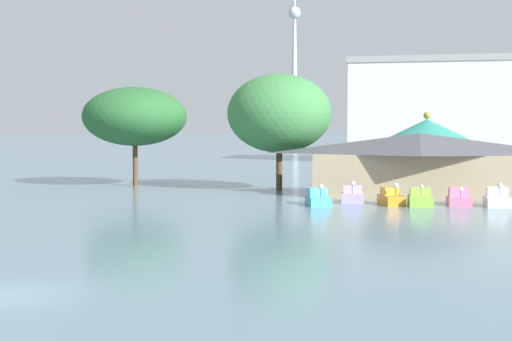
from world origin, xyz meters
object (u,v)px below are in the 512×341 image
Objects in this scene: green_roof_pavilion at (427,148)px; pedal_boat_white at (497,199)px; pedal_boat_lavender at (353,196)px; boathouse at (419,163)px; shoreline_tree_tall_left at (135,117)px; shoreline_tree_mid at (279,113)px; background_building_block at (438,111)px; pedal_boat_lime at (420,199)px; distant_broadcast_tower at (295,43)px; pedal_boat_cyan at (318,198)px; pedal_boat_pink at (459,198)px; pedal_boat_orange at (391,198)px.

pedal_boat_white is at bearing -75.45° from green_roof_pavilion.
pedal_boat_white is (10.26, -0.73, 0.04)m from pedal_boat_lavender.
boathouse is 1.82× the size of shoreline_tree_tall_left.
shoreline_tree_tall_left is 14.51m from shoreline_tree_mid.
background_building_block reaches higher than shoreline_tree_tall_left.
green_roof_pavilion is at bearing 172.73° from pedal_boat_lime.
distant_broadcast_tower reaches higher than shoreline_tree_tall_left.
pedal_boat_cyan is at bearing -88.27° from pedal_boat_lime.
green_roof_pavilion is (5.81, 16.41, 3.19)m from pedal_boat_lavender.
pedal_boat_pink is 32.09m from shoreline_tree_tall_left.
shoreline_tree_mid is (-10.09, 10.58, 6.37)m from pedal_boat_orange.
shoreline_tree_mid is at bearing -7.30° from shoreline_tree_tall_left.
green_roof_pavilion is (2.97, 17.53, 3.17)m from pedal_boat_orange.
shoreline_tree_tall_left is (-31.90, 12.03, 6.14)m from pedal_boat_white.
pedal_boat_orange is 0.29× the size of shoreline_tree_tall_left.
shoreline_tree_mid reaches higher than green_roof_pavilion.
pedal_boat_lime is 0.99× the size of pedal_boat_pink.
pedal_boat_cyan is at bearing -85.53° from pedal_boat_white.
pedal_boat_lavender is 8.14m from boathouse.
shoreline_tree_mid is 365.84m from distant_broadcast_tower.
shoreline_tree_mid reaches higher than pedal_boat_lavender.
pedal_boat_white reaches higher than pedal_boat_lavender.
pedal_boat_orange is at bearing -89.81° from pedal_boat_white.
pedal_boat_lime is 17.60m from shoreline_tree_mid.
boathouse is (-2.71, 6.27, 2.21)m from pedal_boat_pink.
background_building_block reaches higher than pedal_boat_orange.
boathouse is at bearing -11.14° from shoreline_tree_tall_left.
pedal_boat_pink is 1.00× the size of pedal_boat_white.
shoreline_tree_mid reaches higher than shoreline_tree_tall_left.
green_roof_pavilion reaches higher than pedal_boat_pink.
distant_broadcast_tower is at bearing 98.50° from shoreline_tree_mid.
pedal_boat_cyan is 1.32× the size of pedal_boat_lavender.
shoreline_tree_tall_left reaches higher than pedal_boat_white.
pedal_boat_pink is 0.08× the size of background_building_block.
pedal_boat_pink is 0.13× the size of boathouse.
pedal_boat_white is at bearing 81.02° from pedal_boat_cyan.
background_building_block is at bearing 86.61° from green_roof_pavilion.
pedal_boat_white is (5.36, 0.84, 0.02)m from pedal_boat_lime.
pedal_boat_lavender is at bearing -129.32° from boathouse.
pedal_boat_lavender is at bearing 118.99° from pedal_boat_cyan.
pedal_boat_lime is 0.23× the size of shoreline_tree_mid.
pedal_boat_white reaches higher than pedal_boat_lime.
pedal_boat_cyan is 0.33× the size of shoreline_tree_tall_left.
pedal_boat_white is 72.92m from background_building_block.
shoreline_tree_tall_left reaches higher than pedal_boat_cyan.
shoreline_tree_tall_left reaches higher than pedal_boat_lime.
pedal_boat_lavender is 72.76m from background_building_block.
boathouse is 1.74× the size of shoreline_tree_mid.
distant_broadcast_tower reaches higher than background_building_block.
pedal_boat_lavender is 17.70m from green_roof_pavilion.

